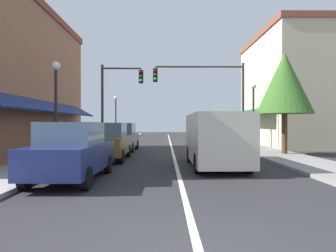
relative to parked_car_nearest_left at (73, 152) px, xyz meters
name	(u,v)px	position (x,y,z in m)	size (l,w,h in m)	color
ground_plane	(172,148)	(3.26, 12.48, -0.88)	(80.00, 80.00, 0.00)	#28282B
sidewalk_left	(95,147)	(-2.24, 12.48, -0.82)	(2.60, 56.00, 0.12)	#A39E99
sidewalk_right	(248,147)	(8.76, 12.48, -0.82)	(2.60, 56.00, 0.12)	gray
lane_center_stripe	(172,148)	(3.26, 12.48, -0.88)	(0.14, 52.00, 0.01)	silver
storefront_right_block	(290,90)	(12.64, 14.48, 3.49)	(6.47, 10.20, 8.74)	beige
parked_car_nearest_left	(73,152)	(0.00, 0.00, 0.00)	(1.84, 4.13, 1.77)	navy
parked_car_second_left	(108,142)	(0.11, 5.12, 0.00)	(1.81, 4.11, 1.77)	brown
parked_car_third_left	(122,137)	(0.05, 9.93, 0.00)	(1.84, 4.13, 1.77)	#4C5156
van_in_lane	(215,138)	(4.80, 2.85, 0.27)	(2.03, 5.19, 2.12)	beige
traffic_signal_mast_arm	(211,89)	(5.91, 11.06, 3.16)	(6.16, 0.50, 5.82)	#333333
traffic_signal_left_corner	(116,94)	(-0.62, 11.57, 2.92)	(2.93, 0.50, 5.80)	#333333
street_lamp_left_near	(56,94)	(-1.66, 3.19, 2.04)	(0.36, 0.36, 4.27)	black
street_lamp_right_mid	(253,105)	(8.41, 9.91, 2.05)	(0.36, 0.36, 4.28)	black
street_lamp_left_far	(116,111)	(-1.82, 18.89, 2.07)	(0.36, 0.36, 4.32)	black
tree_right_near	(285,83)	(9.23, 7.00, 3.02)	(3.00, 3.00, 5.57)	#4C331E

